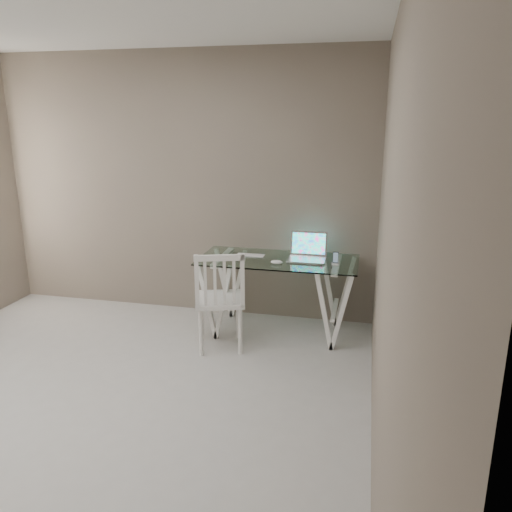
# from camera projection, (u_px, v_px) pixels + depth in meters

# --- Properties ---
(room) EXTENTS (4.50, 4.52, 2.71)m
(room) POSITION_uv_depth(u_px,v_px,m) (39.00, 174.00, 3.01)
(room) COLOR #A9A6A2
(room) RESTS_ON ground
(desk) EXTENTS (1.50, 0.70, 0.75)m
(desk) POSITION_uv_depth(u_px,v_px,m) (278.00, 295.00, 4.83)
(desk) COLOR silver
(desk) RESTS_ON ground
(chair) EXTENTS (0.54, 0.54, 0.94)m
(chair) POSITION_uv_depth(u_px,v_px,m) (220.00, 296.00, 4.41)
(chair) COLOR silver
(chair) RESTS_ON ground
(laptop) EXTENTS (0.35, 0.30, 0.25)m
(laptop) POSITION_uv_depth(u_px,v_px,m) (308.00, 253.00, 4.73)
(laptop) COLOR silver
(laptop) RESTS_ON desk
(keyboard) EXTENTS (0.29, 0.12, 0.01)m
(keyboard) POSITION_uv_depth(u_px,v_px,m) (250.00, 255.00, 4.85)
(keyboard) COLOR silver
(keyboard) RESTS_ON desk
(mouse) EXTENTS (0.11, 0.07, 0.04)m
(mouse) POSITION_uv_depth(u_px,v_px,m) (277.00, 262.00, 4.58)
(mouse) COLOR white
(mouse) RESTS_ON desk
(phone_dock) EXTENTS (0.06, 0.06, 0.12)m
(phone_dock) POSITION_uv_depth(u_px,v_px,m) (335.00, 261.00, 4.56)
(phone_dock) COLOR white
(phone_dock) RESTS_ON desk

